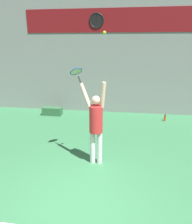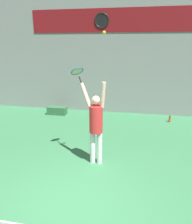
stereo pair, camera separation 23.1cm
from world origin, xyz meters
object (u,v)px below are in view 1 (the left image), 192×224
object	(u,v)px
tennis_racket	(76,72)
equipment_bag	(52,111)
scoreboard_clock	(97,20)
tennis_ball	(104,33)
water_bottle	(165,118)
tennis_player	(96,123)

from	to	relation	value
tennis_racket	equipment_bag	bearing A→B (deg)	120.24
scoreboard_clock	tennis_racket	world-z (taller)	scoreboard_clock
tennis_ball	tennis_racket	bearing A→B (deg)	148.53
tennis_racket	tennis_ball	bearing A→B (deg)	-31.47
water_bottle	equipment_bag	bearing A→B (deg)	179.41
tennis_racket	water_bottle	world-z (taller)	tennis_racket
tennis_racket	equipment_bag	xyz separation A→B (m)	(-1.87, 3.21, -2.06)
water_bottle	tennis_ball	bearing A→B (deg)	-119.03
scoreboard_clock	tennis_ball	world-z (taller)	scoreboard_clock
scoreboard_clock	tennis_ball	size ratio (longest dim) A/B	8.22
scoreboard_clock	equipment_bag	distance (m)	4.07
scoreboard_clock	equipment_bag	world-z (taller)	scoreboard_clock
tennis_racket	tennis_player	bearing A→B (deg)	-32.87
tennis_ball	equipment_bag	world-z (taller)	tennis_ball
scoreboard_clock	equipment_bag	xyz separation A→B (m)	(-1.77, -0.77, -3.59)
scoreboard_clock	water_bottle	distance (m)	4.68
water_bottle	equipment_bag	xyz separation A→B (m)	(-4.59, 0.05, 0.05)
scoreboard_clock	water_bottle	xyz separation A→B (m)	(2.83, -0.82, -3.64)
tennis_racket	tennis_ball	size ratio (longest dim) A/B	5.75
tennis_player	water_bottle	world-z (taller)	tennis_player
tennis_ball	equipment_bag	bearing A→B (deg)	125.37
scoreboard_clock	equipment_bag	size ratio (longest dim) A/B	0.74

